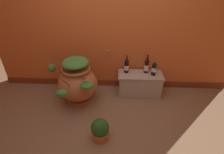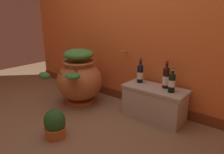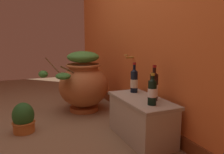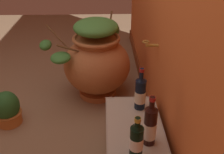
% 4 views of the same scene
% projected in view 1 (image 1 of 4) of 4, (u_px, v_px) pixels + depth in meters
% --- Properties ---
extents(ground_plane, '(7.00, 7.00, 0.00)m').
position_uv_depth(ground_plane, '(111.00, 127.00, 2.41)').
color(ground_plane, '#896B4C').
extents(back_wall, '(4.40, 0.33, 2.60)m').
position_uv_depth(back_wall, '(114.00, 19.00, 2.77)').
color(back_wall, '#D6662D').
rests_on(back_wall, ground_plane).
extents(terracotta_urn, '(0.90, 0.91, 0.82)m').
position_uv_depth(terracotta_urn, '(77.00, 82.00, 2.74)').
color(terracotta_urn, '#B26638').
rests_on(terracotta_urn, ground_plane).
extents(stone_ledge, '(0.80, 0.38, 0.41)m').
position_uv_depth(stone_ledge, '(140.00, 83.00, 3.02)').
color(stone_ledge, '#B2A893').
rests_on(stone_ledge, ground_plane).
extents(wine_bottle_left, '(0.08, 0.08, 0.29)m').
position_uv_depth(wine_bottle_left, '(154.00, 69.00, 2.83)').
color(wine_bottle_left, black).
rests_on(wine_bottle_left, stone_ledge).
extents(wine_bottle_middle, '(0.08, 0.08, 0.33)m').
position_uv_depth(wine_bottle_middle, '(127.00, 66.00, 2.91)').
color(wine_bottle_middle, black).
rests_on(wine_bottle_middle, stone_ledge).
extents(wine_bottle_right, '(0.08, 0.08, 0.34)m').
position_uv_depth(wine_bottle_right, '(147.00, 66.00, 2.91)').
color(wine_bottle_right, black).
rests_on(wine_bottle_right, stone_ledge).
extents(potted_shrub, '(0.24, 0.24, 0.32)m').
position_uv_depth(potted_shrub, '(100.00, 130.00, 2.16)').
color(potted_shrub, '#C17033').
rests_on(potted_shrub, ground_plane).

